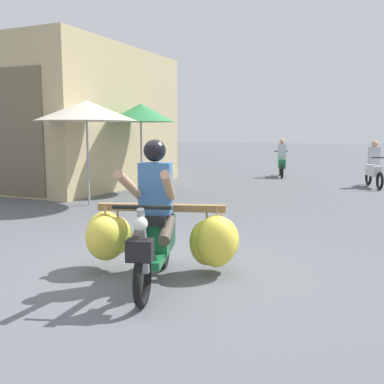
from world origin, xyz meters
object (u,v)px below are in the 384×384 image
(motorbike_distant_ahead_left, at_px, (374,168))
(motorbike_main_loaded, at_px, (162,234))
(motorbike_distant_ahead_right, at_px, (282,162))
(market_umbrella_near_shop, at_px, (86,111))
(market_umbrella_further_along, at_px, (141,113))

(motorbike_distant_ahead_left, bearing_deg, motorbike_main_loaded, -101.19)
(motorbike_main_loaded, xyz_separation_m, motorbike_distant_ahead_left, (1.95, 9.87, 0.07))
(motorbike_distant_ahead_right, relative_size, market_umbrella_near_shop, 0.67)
(market_umbrella_near_shop, bearing_deg, motorbike_distant_ahead_right, 71.92)
(motorbike_main_loaded, bearing_deg, market_umbrella_near_shop, 135.75)
(market_umbrella_near_shop, bearing_deg, market_umbrella_further_along, 90.23)
(motorbike_distant_ahead_right, bearing_deg, motorbike_distant_ahead_left, -30.50)
(motorbike_distant_ahead_right, bearing_deg, motorbike_main_loaded, -84.01)
(motorbike_distant_ahead_left, distance_m, market_umbrella_near_shop, 8.58)
(motorbike_main_loaded, xyz_separation_m, motorbike_distant_ahead_right, (-1.23, 11.75, 0.07))
(motorbike_main_loaded, relative_size, market_umbrella_further_along, 0.80)
(motorbike_main_loaded, height_order, motorbike_distant_ahead_right, motorbike_main_loaded)
(motorbike_distant_ahead_left, xyz_separation_m, market_umbrella_further_along, (-5.81, -3.74, 1.59))
(market_umbrella_further_along, bearing_deg, market_umbrella_near_shop, -89.77)
(motorbike_main_loaded, relative_size, motorbike_distant_ahead_left, 1.23)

